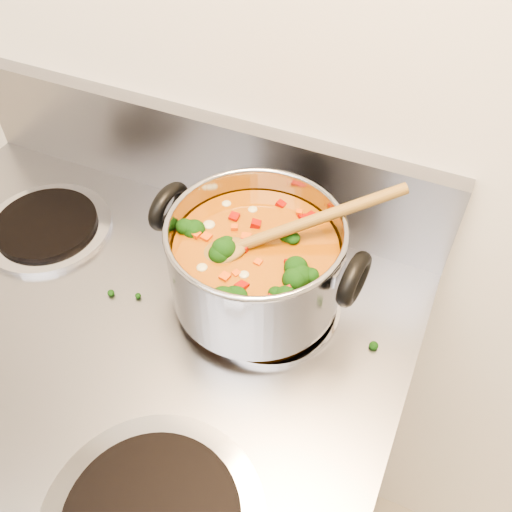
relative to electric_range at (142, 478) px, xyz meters
The scene contains 4 objects.
electric_range is the anchor object (origin of this frame).
stockpot 0.58m from the electric_range, 43.69° to the left, with size 0.29×0.23×0.14m.
wooden_spoon 0.63m from the electric_range, 43.32° to the left, with size 0.24×0.19×0.08m.
cooktop_crumbs 0.60m from the electric_range, 48.68° to the left, with size 0.15×0.05×0.01m.
Camera 1 is at (0.30, 0.87, 1.56)m, focal length 40.00 mm.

